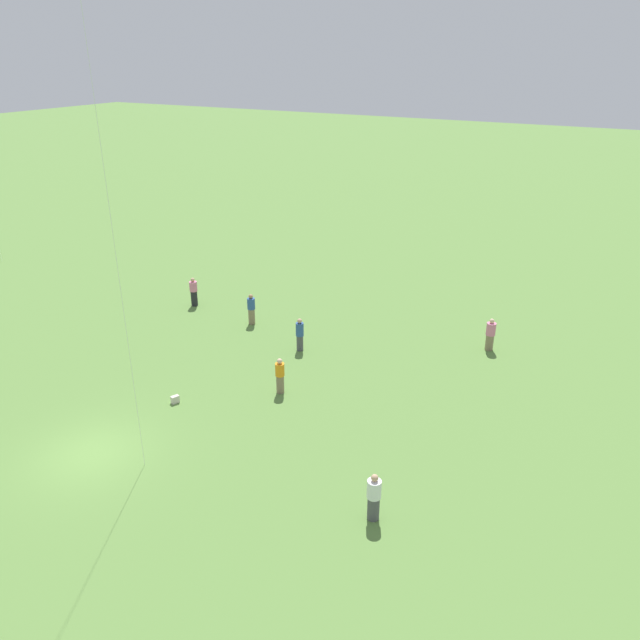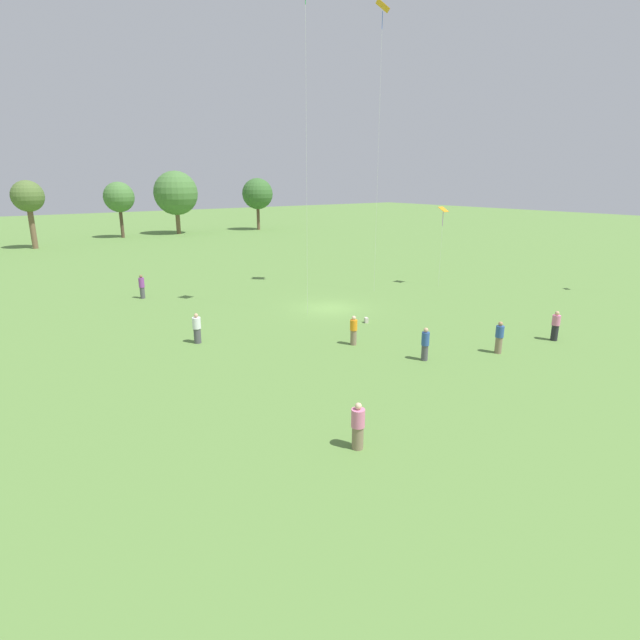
{
  "view_description": "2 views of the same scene",
  "coord_description": "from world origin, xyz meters",
  "px_view_note": "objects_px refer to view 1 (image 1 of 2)",
  "views": [
    {
      "loc": [
        -17.04,
        13.07,
        14.2
      ],
      "look_at": [
        -5.75,
        -7.58,
        3.84
      ],
      "focal_mm": 35.0,
      "sensor_mm": 36.0,
      "label": 1
    },
    {
      "loc": [
        -21.05,
        -27.8,
        9.01
      ],
      "look_at": [
        -8.13,
        -10.01,
        2.77
      ],
      "focal_mm": 28.0,
      "sensor_mm": 36.0,
      "label": 2
    }
  ],
  "objects_px": {
    "person_3": "(194,292)",
    "person_4": "(280,376)",
    "person_2": "(300,335)",
    "person_0": "(251,309)",
    "person_1": "(374,497)",
    "picnic_bag_0": "(175,399)",
    "person_6": "(490,335)"
  },
  "relations": [
    {
      "from": "person_3",
      "to": "person_4",
      "type": "xyz_separation_m",
      "value": [
        -9.9,
        6.21,
        -0.02
      ]
    },
    {
      "from": "person_2",
      "to": "person_0",
      "type": "bearing_deg",
      "value": -96.18
    },
    {
      "from": "person_1",
      "to": "picnic_bag_0",
      "type": "bearing_deg",
      "value": 152.01
    },
    {
      "from": "person_1",
      "to": "person_4",
      "type": "distance_m",
      "value": 8.85
    },
    {
      "from": "person_4",
      "to": "picnic_bag_0",
      "type": "distance_m",
      "value": 4.65
    },
    {
      "from": "person_1",
      "to": "person_6",
      "type": "relative_size",
      "value": 1.02
    },
    {
      "from": "person_3",
      "to": "person_0",
      "type": "bearing_deg",
      "value": -62.42
    },
    {
      "from": "person_0",
      "to": "person_3",
      "type": "relative_size",
      "value": 1.0
    },
    {
      "from": "person_0",
      "to": "person_3",
      "type": "height_order",
      "value": "person_0"
    },
    {
      "from": "person_0",
      "to": "person_3",
      "type": "distance_m",
      "value": 4.55
    },
    {
      "from": "person_3",
      "to": "person_4",
      "type": "relative_size",
      "value": 1.04
    },
    {
      "from": "person_0",
      "to": "person_1",
      "type": "xyz_separation_m",
      "value": [
        -12.36,
        11.08,
        -0.01
      ]
    },
    {
      "from": "person_0",
      "to": "person_2",
      "type": "height_order",
      "value": "person_0"
    },
    {
      "from": "person_3",
      "to": "person_4",
      "type": "distance_m",
      "value": 11.69
    },
    {
      "from": "person_0",
      "to": "picnic_bag_0",
      "type": "distance_m",
      "value": 8.81
    },
    {
      "from": "person_1",
      "to": "person_4",
      "type": "relative_size",
      "value": 1.03
    },
    {
      "from": "person_0",
      "to": "person_4",
      "type": "distance_m",
      "value": 7.8
    },
    {
      "from": "person_2",
      "to": "person_4",
      "type": "xyz_separation_m",
      "value": [
        -1.37,
        4.07,
        -0.03
      ]
    },
    {
      "from": "person_3",
      "to": "person_1",
      "type": "bearing_deg",
      "value": -89.77
    },
    {
      "from": "person_2",
      "to": "person_4",
      "type": "distance_m",
      "value": 4.3
    },
    {
      "from": "person_0",
      "to": "picnic_bag_0",
      "type": "bearing_deg",
      "value": -140.69
    },
    {
      "from": "person_2",
      "to": "picnic_bag_0",
      "type": "relative_size",
      "value": 4.41
    },
    {
      "from": "person_6",
      "to": "person_0",
      "type": "bearing_deg",
      "value": 121.49
    },
    {
      "from": "person_6",
      "to": "picnic_bag_0",
      "type": "relative_size",
      "value": 4.34
    },
    {
      "from": "person_3",
      "to": "person_6",
      "type": "relative_size",
      "value": 1.02
    },
    {
      "from": "person_3",
      "to": "person_6",
      "type": "xyz_separation_m",
      "value": [
        -16.97,
        -2.53,
        -0.02
      ]
    },
    {
      "from": "person_3",
      "to": "person_6",
      "type": "bearing_deg",
      "value": -46.67
    },
    {
      "from": "person_2",
      "to": "person_4",
      "type": "height_order",
      "value": "person_2"
    },
    {
      "from": "person_1",
      "to": "person_3",
      "type": "bearing_deg",
      "value": 130.73
    },
    {
      "from": "person_0",
      "to": "person_6",
      "type": "distance_m",
      "value": 12.83
    },
    {
      "from": "person_0",
      "to": "picnic_bag_0",
      "type": "xyz_separation_m",
      "value": [
        -1.85,
        8.59,
        -0.7
      ]
    },
    {
      "from": "person_3",
      "to": "picnic_bag_0",
      "type": "xyz_separation_m",
      "value": [
        -6.37,
        9.16,
        -0.69
      ]
    }
  ]
}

